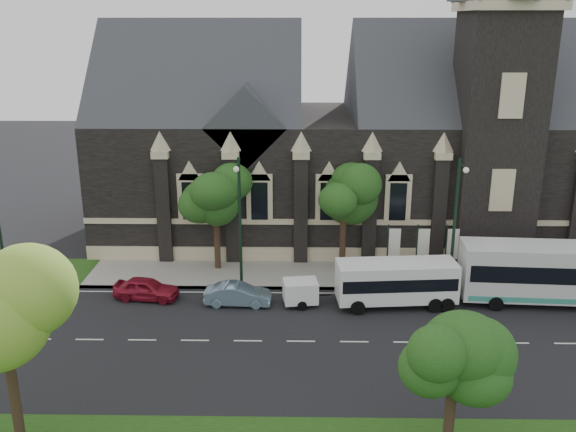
{
  "coord_description": "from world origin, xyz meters",
  "views": [
    {
      "loc": [
        -0.21,
        -31.09,
        17.25
      ],
      "look_at": [
        -0.83,
        6.0,
        5.52
      ],
      "focal_mm": 38.57,
      "sensor_mm": 36.0,
      "label": 1
    }
  ],
  "objects_px": {
    "tour_coach": "(569,273)",
    "tree_walk_right": "(347,192)",
    "banner_flag_left": "(392,247)",
    "shuttle_bus": "(397,281)",
    "tree_park_near": "(9,304)",
    "car_far_red": "(146,288)",
    "banner_flag_right": "(450,247)",
    "box_trailer": "(300,291)",
    "tree_walk_left": "(219,193)",
    "tree_park_east": "(458,355)",
    "sedan": "(238,294)",
    "banner_flag_center": "(421,247)",
    "street_lamp_mid": "(240,217)",
    "street_lamp_near": "(456,218)"
  },
  "relations": [
    {
      "from": "street_lamp_mid",
      "to": "banner_flag_center",
      "type": "height_order",
      "value": "street_lamp_mid"
    },
    {
      "from": "tree_walk_left",
      "to": "banner_flag_center",
      "type": "height_order",
      "value": "tree_walk_left"
    },
    {
      "from": "banner_flag_right",
      "to": "box_trailer",
      "type": "relative_size",
      "value": 1.27
    },
    {
      "from": "tree_park_near",
      "to": "car_far_red",
      "type": "relative_size",
      "value": 2.03
    },
    {
      "from": "tour_coach",
      "to": "box_trailer",
      "type": "height_order",
      "value": "tour_coach"
    },
    {
      "from": "tree_walk_right",
      "to": "tree_park_east",
      "type": "bearing_deg",
      "value": -81.58
    },
    {
      "from": "tree_walk_left",
      "to": "street_lamp_near",
      "type": "height_order",
      "value": "street_lamp_near"
    },
    {
      "from": "sedan",
      "to": "tree_park_east",
      "type": "bearing_deg",
      "value": -141.99
    },
    {
      "from": "tree_park_near",
      "to": "tree_walk_right",
      "type": "height_order",
      "value": "tree_park_near"
    },
    {
      "from": "tree_park_near",
      "to": "street_lamp_near",
      "type": "bearing_deg",
      "value": 36.08
    },
    {
      "from": "street_lamp_mid",
      "to": "banner_flag_center",
      "type": "bearing_deg",
      "value": 8.82
    },
    {
      "from": "tree_park_near",
      "to": "street_lamp_mid",
      "type": "relative_size",
      "value": 0.95
    },
    {
      "from": "tree_park_east",
      "to": "street_lamp_near",
      "type": "bearing_deg",
      "value": 76.89
    },
    {
      "from": "tree_park_near",
      "to": "tour_coach",
      "type": "xyz_separation_m",
      "value": [
        28.66,
        13.99,
        -4.31
      ]
    },
    {
      "from": "tree_walk_left",
      "to": "banner_flag_left",
      "type": "xyz_separation_m",
      "value": [
        12.08,
        -1.7,
        -3.35
      ]
    },
    {
      "from": "banner_flag_left",
      "to": "tour_coach",
      "type": "relative_size",
      "value": 0.3
    },
    {
      "from": "banner_flag_left",
      "to": "tour_coach",
      "type": "bearing_deg",
      "value": -19.65
    },
    {
      "from": "tree_walk_left",
      "to": "box_trailer",
      "type": "distance_m",
      "value": 9.6
    },
    {
      "from": "tree_park_near",
      "to": "tree_walk_left",
      "type": "relative_size",
      "value": 1.12
    },
    {
      "from": "box_trailer",
      "to": "sedan",
      "type": "bearing_deg",
      "value": 172.54
    },
    {
      "from": "tree_walk_right",
      "to": "banner_flag_left",
      "type": "height_order",
      "value": "tree_walk_right"
    },
    {
      "from": "tree_walk_right",
      "to": "sedan",
      "type": "bearing_deg",
      "value": -140.19
    },
    {
      "from": "tree_walk_left",
      "to": "shuttle_bus",
      "type": "distance_m",
      "value": 13.82
    },
    {
      "from": "street_lamp_near",
      "to": "banner_flag_right",
      "type": "distance_m",
      "value": 3.34
    },
    {
      "from": "tree_walk_right",
      "to": "car_far_red",
      "type": "distance_m",
      "value": 15.11
    },
    {
      "from": "tree_park_east",
      "to": "banner_flag_left",
      "type": "bearing_deg",
      "value": 89.65
    },
    {
      "from": "tree_walk_right",
      "to": "street_lamp_near",
      "type": "bearing_deg",
      "value": -28.06
    },
    {
      "from": "tree_walk_right",
      "to": "banner_flag_center",
      "type": "height_order",
      "value": "tree_walk_right"
    },
    {
      "from": "banner_flag_right",
      "to": "car_far_red",
      "type": "height_order",
      "value": "banner_flag_right"
    },
    {
      "from": "sedan",
      "to": "car_far_red",
      "type": "bearing_deg",
      "value": 84.92
    },
    {
      "from": "tree_walk_right",
      "to": "car_far_red",
      "type": "bearing_deg",
      "value": -158.31
    },
    {
      "from": "tree_walk_right",
      "to": "sedan",
      "type": "xyz_separation_m",
      "value": [
        -7.21,
        -6.01,
        -5.12
      ]
    },
    {
      "from": "tree_park_east",
      "to": "car_far_red",
      "type": "distance_m",
      "value": 22.26
    },
    {
      "from": "tree_park_near",
      "to": "car_far_red",
      "type": "xyz_separation_m",
      "value": [
        1.76,
        14.22,
        -5.7
      ]
    },
    {
      "from": "box_trailer",
      "to": "tour_coach",
      "type": "bearing_deg",
      "value": -6.19
    },
    {
      "from": "tree_walk_right",
      "to": "banner_flag_right",
      "type": "relative_size",
      "value": 1.95
    },
    {
      "from": "box_trailer",
      "to": "tree_park_near",
      "type": "bearing_deg",
      "value": -138.87
    },
    {
      "from": "tree_park_near",
      "to": "banner_flag_center",
      "type": "distance_m",
      "value": 27.1
    },
    {
      "from": "tree_park_near",
      "to": "tree_park_east",
      "type": "xyz_separation_m",
      "value": [
        17.95,
        -0.55,
        -1.8
      ]
    },
    {
      "from": "shuttle_bus",
      "to": "car_far_red",
      "type": "bearing_deg",
      "value": 172.91
    },
    {
      "from": "tour_coach",
      "to": "tree_walk_right",
      "type": "bearing_deg",
      "value": 161.68
    },
    {
      "from": "tree_walk_right",
      "to": "car_far_red",
      "type": "height_order",
      "value": "tree_walk_right"
    },
    {
      "from": "banner_flag_left",
      "to": "banner_flag_right",
      "type": "xyz_separation_m",
      "value": [
        4.0,
        0.0,
        0.0
      ]
    },
    {
      "from": "street_lamp_mid",
      "to": "banner_flag_left",
      "type": "bearing_deg",
      "value": 10.5
    },
    {
      "from": "banner_flag_left",
      "to": "car_far_red",
      "type": "relative_size",
      "value": 0.95
    },
    {
      "from": "car_far_red",
      "to": "street_lamp_near",
      "type": "bearing_deg",
      "value": -77.46
    },
    {
      "from": "banner_flag_left",
      "to": "shuttle_bus",
      "type": "height_order",
      "value": "banner_flag_left"
    },
    {
      "from": "tree_park_east",
      "to": "sedan",
      "type": "relative_size",
      "value": 1.49
    },
    {
      "from": "tree_walk_right",
      "to": "banner_flag_center",
      "type": "bearing_deg",
      "value": -18.64
    },
    {
      "from": "tree_park_near",
      "to": "banner_flag_left",
      "type": "bearing_deg",
      "value": 44.54
    }
  ]
}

